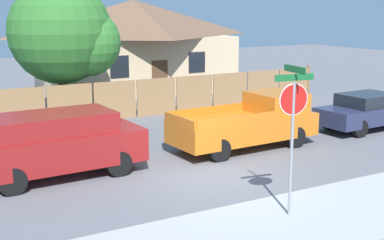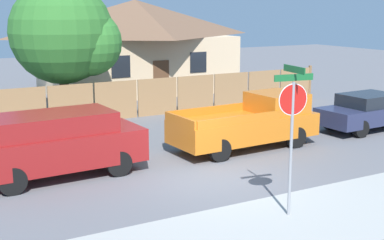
{
  "view_description": "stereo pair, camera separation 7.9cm",
  "coord_description": "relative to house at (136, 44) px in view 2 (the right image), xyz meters",
  "views": [
    {
      "loc": [
        -7.57,
        -12.25,
        4.75
      ],
      "look_at": [
        -0.29,
        0.62,
        1.6
      ],
      "focal_mm": 50.0,
      "sensor_mm": 36.0,
      "label": 1
    },
    {
      "loc": [
        -7.5,
        -12.29,
        4.75
      ],
      "look_at": [
        -0.29,
        0.62,
        1.6
      ],
      "focal_mm": 50.0,
      "sensor_mm": 36.0,
      "label": 2
    }
  ],
  "objects": [
    {
      "name": "ground_plane",
      "position": [
        -4.63,
        -15.97,
        -2.66
      ],
      "size": [
        80.0,
        80.0,
        0.0
      ],
      "primitive_type": "plane",
      "color": "slate"
    },
    {
      "name": "sidewalk_strip",
      "position": [
        -4.63,
        -19.57,
        -2.65
      ],
      "size": [
        36.0,
        3.2,
        0.01
      ],
      "color": "#A3A39E",
      "rests_on": "ground"
    },
    {
      "name": "wooden_fence",
      "position": [
        -1.08,
        -7.09,
        -1.83
      ],
      "size": [
        15.75,
        0.12,
        1.75
      ],
      "color": "#997047",
      "rests_on": "ground"
    },
    {
      "name": "house",
      "position": [
        0.0,
        0.0,
        0.0
      ],
      "size": [
        10.72,
        6.99,
        5.12
      ],
      "color": "beige",
      "rests_on": "ground"
    },
    {
      "name": "oak_tree",
      "position": [
        -5.63,
        -5.86,
        0.93
      ],
      "size": [
        4.58,
        4.36,
        5.86
      ],
      "color": "brown",
      "rests_on": "ground"
    },
    {
      "name": "red_suv",
      "position": [
        -8.37,
        -13.73,
        -1.65
      ],
      "size": [
        4.87,
        2.08,
        1.86
      ],
      "rotation": [
        0.0,
        0.0,
        0.04
      ],
      "color": "maroon",
      "rests_on": "ground"
    },
    {
      "name": "orange_pickup",
      "position": [
        -1.73,
        -13.72,
        -1.79
      ],
      "size": [
        5.19,
        2.15,
        1.81
      ],
      "rotation": [
        0.0,
        0.0,
        0.04
      ],
      "color": "orange",
      "rests_on": "ground"
    },
    {
      "name": "parked_sedan",
      "position": [
        4.01,
        -13.73,
        -1.92
      ],
      "size": [
        4.64,
        1.95,
        1.43
      ],
      "rotation": [
        0.0,
        0.0,
        0.04
      ],
      "color": "#282D4C",
      "rests_on": "ground"
    },
    {
      "name": "stop_sign",
      "position": [
        -4.46,
        -19.14,
        -0.28
      ],
      "size": [
        0.97,
        0.87,
        3.47
      ],
      "rotation": [
        0.0,
        0.0,
        -0.15
      ],
      "color": "gray",
      "rests_on": "ground"
    }
  ]
}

